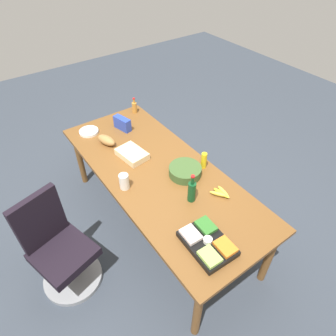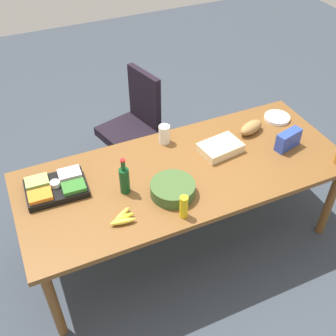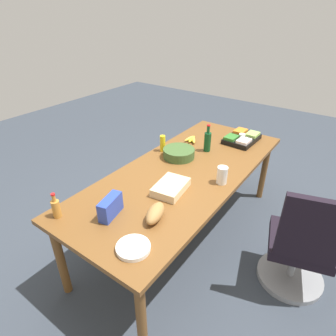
{
  "view_description": "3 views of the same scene",
  "coord_description": "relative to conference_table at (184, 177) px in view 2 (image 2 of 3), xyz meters",
  "views": [
    {
      "loc": [
        -1.83,
        1.19,
        2.77
      ],
      "look_at": [
        -0.09,
        -0.05,
        0.88
      ],
      "focal_mm": 31.79,
      "sensor_mm": 36.0,
      "label": 1
    },
    {
      "loc": [
        -1.05,
        -2.05,
        2.84
      ],
      "look_at": [
        -0.11,
        0.05,
        0.82
      ],
      "focal_mm": 43.9,
      "sensor_mm": 36.0,
      "label": 2
    },
    {
      "loc": [
        1.96,
        1.21,
        2.14
      ],
      "look_at": [
        0.13,
        -0.1,
        0.85
      ],
      "focal_mm": 30.4,
      "sensor_mm": 36.0,
      "label": 3
    }
  ],
  "objects": [
    {
      "name": "banana_bunch",
      "position": [
        -0.59,
        -0.29,
        0.1
      ],
      "size": [
        0.18,
        0.15,
        0.04
      ],
      "color": "yellow",
      "rests_on": "conference_table"
    },
    {
      "name": "office_chair",
      "position": [
        -0.02,
        1.11,
        -0.34
      ],
      "size": [
        0.6,
        0.59,
        1.02
      ],
      "color": "gray",
      "rests_on": "ground"
    },
    {
      "name": "paper_plate_stack",
      "position": [
        1.03,
        0.28,
        0.09
      ],
      "size": [
        0.25,
        0.25,
        0.03
      ],
      "primitive_type": "cylinder",
      "rotation": [
        0.0,
        0.0,
        -0.13
      ],
      "color": "white",
      "rests_on": "conference_table"
    },
    {
      "name": "mayo_jar",
      "position": [
        0.0,
        0.38,
        0.15
      ],
      "size": [
        0.11,
        0.11,
        0.16
      ],
      "primitive_type": "cylinder",
      "rotation": [
        0.0,
        0.0,
        0.24
      ],
      "color": "white",
      "rests_on": "conference_table"
    },
    {
      "name": "conference_table",
      "position": [
        0.0,
        0.0,
        0.0
      ],
      "size": [
        2.49,
        1.03,
        0.79
      ],
      "color": "brown",
      "rests_on": "ground"
    },
    {
      "name": "veggie_tray",
      "position": [
        -0.92,
        0.17,
        0.11
      ],
      "size": [
        0.43,
        0.32,
        0.09
      ],
      "color": "black",
      "rests_on": "conference_table"
    },
    {
      "name": "wine_bottle",
      "position": [
        -0.48,
        -0.03,
        0.18
      ],
      "size": [
        0.08,
        0.08,
        0.29
      ],
      "color": "#114520",
      "rests_on": "conference_table"
    },
    {
      "name": "chip_bag_blue",
      "position": [
        0.87,
        -0.08,
        0.15
      ],
      "size": [
        0.23,
        0.13,
        0.15
      ],
      "primitive_type": "cube",
      "rotation": [
        0.0,
        0.0,
        0.24
      ],
      "color": "#2A45B5",
      "rests_on": "conference_table"
    },
    {
      "name": "salad_bowl",
      "position": [
        -0.18,
        -0.19,
        0.12
      ],
      "size": [
        0.38,
        0.38,
        0.09
      ],
      "primitive_type": "cylinder",
      "rotation": [
        0.0,
        0.0,
        -0.21
      ],
      "color": "#3C592A",
      "rests_on": "conference_table"
    },
    {
      "name": "bread_loaf",
      "position": [
        0.71,
        0.2,
        0.12
      ],
      "size": [
        0.26,
        0.18,
        0.1
      ],
      "primitive_type": "ellipsoid",
      "rotation": [
        0.0,
        0.0,
        0.3
      ],
      "color": "#A57641",
      "rests_on": "conference_table"
    },
    {
      "name": "mustard_bottle",
      "position": [
        -0.21,
        -0.41,
        0.16
      ],
      "size": [
        0.06,
        0.06,
        0.17
      ],
      "primitive_type": "cylinder",
      "rotation": [
        0.0,
        0.0,
        -0.14
      ],
      "color": "yellow",
      "rests_on": "conference_table"
    },
    {
      "name": "sheet_cake",
      "position": [
        0.35,
        0.09,
        0.11
      ],
      "size": [
        0.35,
        0.26,
        0.07
      ],
      "primitive_type": "cube",
      "rotation": [
        0.0,
        0.0,
        0.14
      ],
      "color": "beige",
      "rests_on": "conference_table"
    },
    {
      "name": "ground_plane",
      "position": [
        0.0,
        0.0,
        -0.72
      ],
      "size": [
        10.0,
        10.0,
        0.0
      ],
      "primitive_type": "plane",
      "color": "#363D48"
    }
  ]
}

